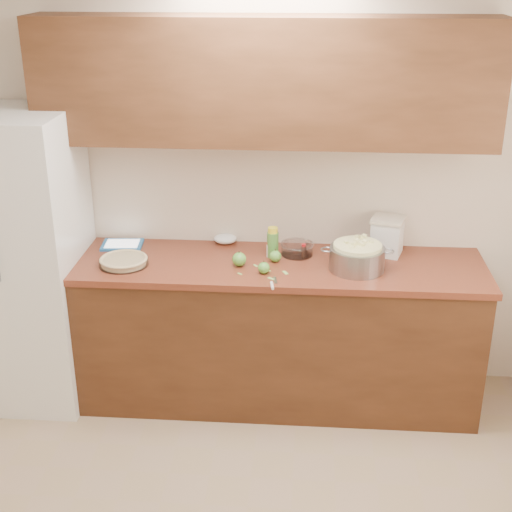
# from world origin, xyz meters

# --- Properties ---
(room_shell) EXTENTS (3.60, 3.60, 3.60)m
(room_shell) POSITION_xyz_m (0.00, 0.00, 1.30)
(room_shell) COLOR tan
(room_shell) RESTS_ON ground
(counter_run) EXTENTS (2.64, 0.68, 0.92)m
(counter_run) POSITION_xyz_m (0.00, 1.48, 0.46)
(counter_run) COLOR #522C17
(counter_run) RESTS_ON ground
(upper_cabinets) EXTENTS (2.60, 0.34, 0.70)m
(upper_cabinets) POSITION_xyz_m (0.00, 1.63, 1.95)
(upper_cabinets) COLOR brown
(upper_cabinets) RESTS_ON room_shell
(fridge) EXTENTS (0.70, 0.70, 1.80)m
(fridge) POSITION_xyz_m (-1.44, 1.44, 0.90)
(fridge) COLOR white
(fridge) RESTS_ON ground
(pie) EXTENTS (0.29, 0.29, 0.05)m
(pie) POSITION_xyz_m (-0.80, 1.38, 0.94)
(pie) COLOR silver
(pie) RESTS_ON counter_run
(colander) EXTENTS (0.42, 0.32, 0.16)m
(colander) POSITION_xyz_m (0.55, 1.41, 1.00)
(colander) COLOR gray
(colander) RESTS_ON counter_run
(flour_canister) EXTENTS (0.23, 0.23, 0.23)m
(flour_canister) POSITION_xyz_m (0.75, 1.67, 1.04)
(flour_canister) COLOR silver
(flour_canister) RESTS_ON counter_run
(tablet) EXTENTS (0.26, 0.21, 0.02)m
(tablet) POSITION_xyz_m (-0.89, 1.67, 0.93)
(tablet) COLOR #2369AC
(tablet) RESTS_ON counter_run
(paring_knife) EXTENTS (0.04, 0.17, 0.02)m
(paring_knife) POSITION_xyz_m (0.08, 1.15, 0.93)
(paring_knife) COLOR gray
(paring_knife) RESTS_ON counter_run
(lemon_bottle) EXTENTS (0.07, 0.07, 0.19)m
(lemon_bottle) POSITION_xyz_m (0.06, 1.57, 1.01)
(lemon_bottle) COLOR #4C8C38
(lemon_bottle) RESTS_ON counter_run
(cinnamon_shaker) EXTENTS (0.04, 0.04, 0.09)m
(cinnamon_shaker) POSITION_xyz_m (0.04, 1.56, 0.96)
(cinnamon_shaker) COLOR beige
(cinnamon_shaker) RESTS_ON counter_run
(vanilla_bottle) EXTENTS (0.03, 0.03, 0.08)m
(vanilla_bottle) POSITION_xyz_m (0.25, 1.57, 0.96)
(vanilla_bottle) COLOR black
(vanilla_bottle) RESTS_ON counter_run
(mixing_bowl) EXTENTS (0.20, 0.20, 0.08)m
(mixing_bowl) POSITION_xyz_m (0.21, 1.61, 0.96)
(mixing_bowl) COLOR silver
(mixing_bowl) RESTS_ON counter_run
(paper_towel) EXTENTS (0.16, 0.13, 0.06)m
(paper_towel) POSITION_xyz_m (-0.25, 1.76, 0.95)
(paper_towel) COLOR white
(paper_towel) RESTS_ON counter_run
(apple_left) EXTENTS (0.08, 0.08, 0.09)m
(apple_left) POSITION_xyz_m (-0.13, 1.41, 0.96)
(apple_left) COLOR #5BA53B
(apple_left) RESTS_ON counter_run
(apple_center) EXTENTS (0.07, 0.07, 0.08)m
(apple_center) POSITION_xyz_m (0.08, 1.49, 0.96)
(apple_center) COLOR #5BA53B
(apple_center) RESTS_ON counter_run
(apple_front) EXTENTS (0.07, 0.07, 0.08)m
(apple_front) POSITION_xyz_m (0.02, 1.32, 0.95)
(apple_front) COLOR #5BA53B
(apple_front) RESTS_ON counter_run
(peel_a) EXTENTS (0.04, 0.05, 0.00)m
(peel_a) POSITION_xyz_m (0.15, 1.33, 0.92)
(peel_a) COLOR #91BF5D
(peel_a) RESTS_ON counter_run
(peel_b) EXTENTS (0.03, 0.03, 0.00)m
(peel_b) POSITION_xyz_m (-0.11, 1.30, 0.92)
(peel_b) COLOR #91BF5D
(peel_b) RESTS_ON counter_run
(peel_c) EXTENTS (0.04, 0.04, 0.00)m
(peel_c) POSITION_xyz_m (0.07, 1.24, 0.92)
(peel_c) COLOR #91BF5D
(peel_c) RESTS_ON counter_run
(peel_d) EXTENTS (0.03, 0.01, 0.00)m
(peel_d) POSITION_xyz_m (0.05, 1.35, 0.92)
(peel_d) COLOR #91BF5D
(peel_d) RESTS_ON counter_run
(peel_e) EXTENTS (0.03, 0.04, 0.00)m
(peel_e) POSITION_xyz_m (-0.03, 1.42, 0.92)
(peel_e) COLOR #91BF5D
(peel_e) RESTS_ON counter_run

